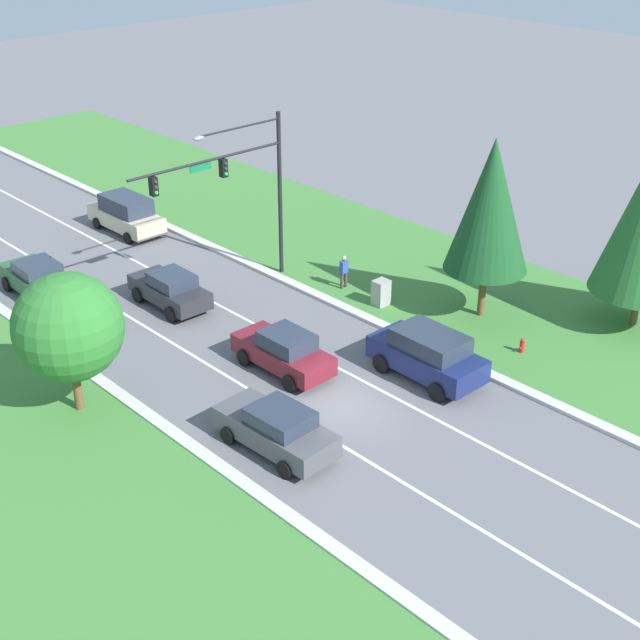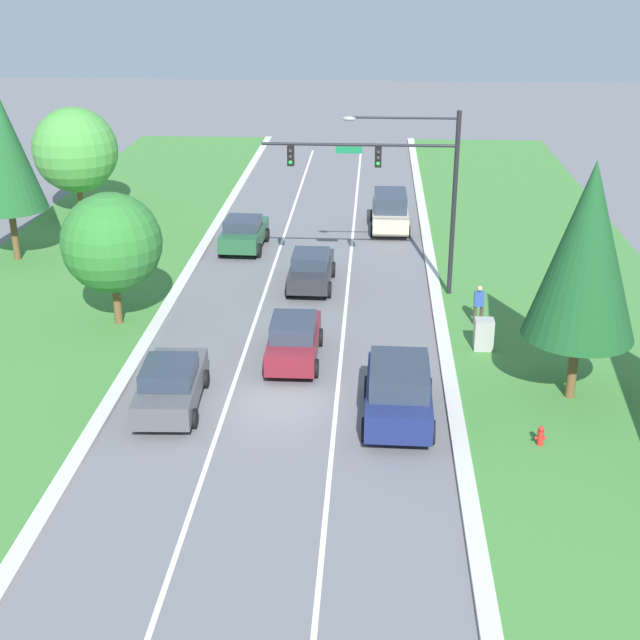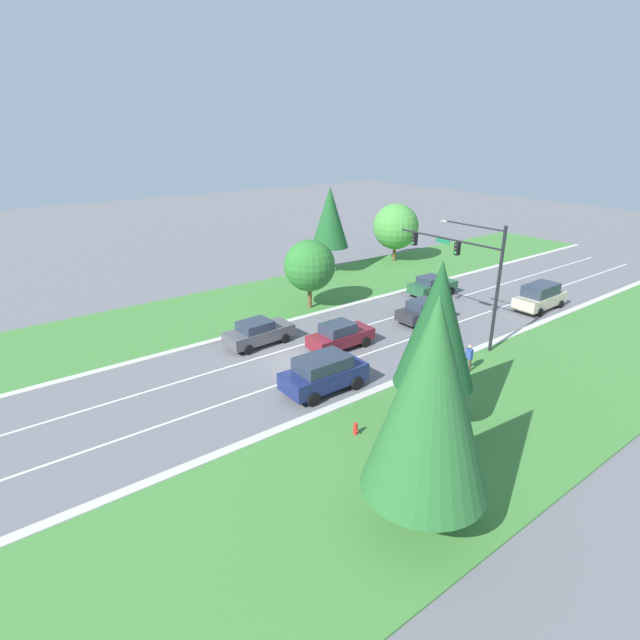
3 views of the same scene
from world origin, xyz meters
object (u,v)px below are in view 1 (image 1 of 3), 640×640
fire_hydrant (522,346)px  oak_near_left_tree (68,327)px  utility_cabinet (381,293)px  conifer_far_right_tree (490,205)px  charcoal_sedan (170,289)px  pedestrian (344,271)px  graphite_sedan (276,429)px  champagne_suv (126,214)px  forest_sedan (37,278)px  navy_suv (428,354)px  traffic_signal_mast (240,179)px  burgundy_sedan (284,351)px

fire_hydrant → oak_near_left_tree: bearing=150.5°
utility_cabinet → conifer_far_right_tree: (2.48, -3.69, 4.52)m
charcoal_sedan → pedestrian: size_ratio=2.55×
charcoal_sedan → pedestrian: pedestrian is taller
graphite_sedan → pedestrian: pedestrian is taller
champagne_suv → fire_hydrant: size_ratio=7.02×
charcoal_sedan → pedestrian: 8.02m
champagne_suv → forest_sedan: 8.32m
conifer_far_right_tree → navy_suv: bearing=-162.5°
traffic_signal_mast → pedestrian: bearing=-46.5°
burgundy_sedan → charcoal_sedan: (0.07, 7.79, -0.02)m
burgundy_sedan → graphite_sedan: bearing=-134.3°
burgundy_sedan → fire_hydrant: bearing=-35.7°
traffic_signal_mast → champagne_suv: traffic_signal_mast is taller
pedestrian → oak_near_left_tree: 14.53m
champagne_suv → forest_sedan: champagne_suv is taller
forest_sedan → champagne_suv: bearing=30.5°
oak_near_left_tree → conifer_far_right_tree: 17.65m
burgundy_sedan → pedestrian: size_ratio=2.60×
burgundy_sedan → utility_cabinet: burgundy_sedan is taller
navy_suv → utility_cabinet: navy_suv is taller
champagne_suv → forest_sedan: size_ratio=1.16×
burgundy_sedan → utility_cabinet: bearing=10.5°
utility_cabinet → conifer_far_right_tree: 6.34m
burgundy_sedan → fire_hydrant: (7.93, -5.62, -0.52)m
forest_sedan → utility_cabinet: 15.80m
burgundy_sedan → oak_near_left_tree: (-7.30, 2.99, 2.54)m
fire_hydrant → conifer_far_right_tree: conifer_far_right_tree is taller
champagne_suv → fire_hydrant: bearing=-80.0°
burgundy_sedan → conifer_far_right_tree: size_ratio=0.55×
graphite_sedan → conifer_far_right_tree: 13.86m
champagne_suv → oak_near_left_tree: size_ratio=0.92×
pedestrian → conifer_far_right_tree: conifer_far_right_tree is taller
traffic_signal_mast → navy_suv: traffic_signal_mast is taller
pedestrian → oak_near_left_tree: (-14.30, -0.77, 2.47)m
traffic_signal_mast → burgundy_sedan: size_ratio=1.85×
burgundy_sedan → navy_suv: (3.69, -4.17, 0.17)m
forest_sedan → conifer_far_right_tree: size_ratio=0.53×
utility_cabinet → fire_hydrant: 7.02m
traffic_signal_mast → oak_near_left_tree: (-11.08, -4.16, -1.88)m
navy_suv → burgundy_sedan: bearing=132.3°
charcoal_sedan → oak_near_left_tree: (-7.37, -4.80, 2.56)m
burgundy_sedan → fire_hydrant: size_ratio=6.27×
forest_sedan → oak_near_left_tree: (-3.63, -10.03, 2.56)m
graphite_sedan → conifer_far_right_tree: (13.09, 1.44, 4.32)m
pedestrian → utility_cabinet: bearing=88.2°
forest_sedan → graphite_sedan: bearing=-88.1°
pedestrian → conifer_far_right_tree: size_ratio=0.21×
oak_near_left_tree → conifer_far_right_tree: (16.73, -5.35, 1.74)m
traffic_signal_mast → champagne_suv: (-0.15, 9.86, -4.28)m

